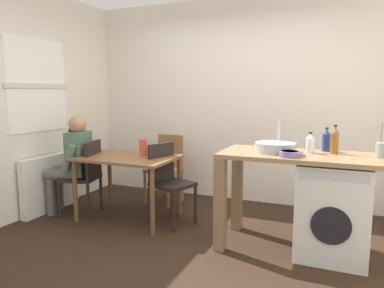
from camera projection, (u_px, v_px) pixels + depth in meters
name	position (u px, v px, depth m)	size (l,w,h in m)	color
ground_plane	(188.00, 247.00, 3.44)	(5.46, 5.46, 0.00)	black
wall_back	(239.00, 101.00, 4.84)	(4.60, 0.10, 2.70)	silver
wall_window_side	(15.00, 103.00, 4.08)	(0.12, 3.80, 2.70)	silver
radiator	(48.00, 184.00, 4.44)	(0.10, 0.80, 0.70)	white
dining_table	(128.00, 165.00, 4.15)	(1.10, 0.76, 0.74)	brown
chair_person_seat	(86.00, 173.00, 4.31)	(0.48, 0.48, 0.90)	black
chair_opposite	(168.00, 178.00, 4.05)	(0.50, 0.50, 0.90)	black
chair_spare_by_wall	(167.00, 164.00, 4.83)	(0.44, 0.44, 0.90)	olive
seated_person	(72.00, 160.00, 4.31)	(0.54, 0.54, 1.20)	#595651
kitchen_counter	(280.00, 169.00, 3.35)	(1.50, 0.68, 0.92)	olive
washing_machine	(332.00, 210.00, 3.21)	(0.60, 0.61, 0.86)	silver
sink_basin	(275.00, 147.00, 3.34)	(0.38, 0.38, 0.09)	#9EA0A5
tap	(279.00, 135.00, 3.49)	(0.02, 0.02, 0.28)	#B2B2B7
bottle_tall_green	(310.00, 144.00, 3.29)	(0.07, 0.07, 0.19)	silver
bottle_squat_brown	(326.00, 140.00, 3.39)	(0.08, 0.08, 0.22)	navy
bottle_clear_small	(335.00, 141.00, 3.25)	(0.07, 0.07, 0.26)	brown
mixing_bowl	(290.00, 154.00, 3.10)	(0.19, 0.19, 0.05)	slate
utensil_crock	(383.00, 150.00, 3.04)	(0.11, 0.11, 0.30)	gray
vase	(143.00, 147.00, 4.16)	(0.09, 0.09, 0.20)	#D84C38
scissors	(297.00, 155.00, 3.17)	(0.15, 0.06, 0.01)	#B2B2B7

